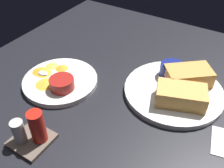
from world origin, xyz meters
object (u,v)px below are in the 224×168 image
object	(u,v)px
ramekin_dark_sauce	(172,70)
plate_chips_companion	(60,81)
sandwich_half_near	(181,96)
spoon_by_dark_ramekin	(174,87)
ramekin_light_gravy	(62,83)
spoon_by_gravy_ramekin	(46,74)
sandwich_half_far	(188,76)
condiment_caddy	(31,132)
plate_sandwich_main	(173,91)

from	to	relation	value
ramekin_dark_sauce	plate_chips_companion	xyz separation A→B (cm)	(28.04, 19.25, -2.99)
ramekin_dark_sauce	sandwich_half_near	bearing A→B (deg)	122.59
sandwich_half_near	plate_chips_companion	xyz separation A→B (cm)	(34.39, 9.31, -3.20)
spoon_by_dark_ramekin	ramekin_light_gravy	bearing A→B (deg)	31.78
spoon_by_dark_ramekin	plate_chips_companion	bearing A→B (deg)	24.74
spoon_by_gravy_ramekin	plate_chips_companion	bearing A→B (deg)	-171.21
ramekin_dark_sauce	ramekin_light_gravy	bearing A→B (deg)	41.83
sandwich_half_near	ramekin_dark_sauce	size ratio (longest dim) A/B	2.00
sandwich_half_near	spoon_by_dark_ramekin	xyz separation A→B (cm)	(3.44, -4.95, -2.04)
spoon_by_dark_ramekin	spoon_by_gravy_ramekin	distance (cm)	38.74
sandwich_half_far	condiment_caddy	xyz separation A→B (cm)	(24.01, 39.00, -0.59)
spoon_by_dark_ramekin	spoon_by_gravy_ramekin	size ratio (longest dim) A/B	0.93
spoon_by_dark_ramekin	sandwich_half_far	bearing A→B (deg)	-116.98
sandwich_half_near	plate_chips_companion	world-z (taller)	sandwich_half_near
spoon_by_dark_ramekin	ramekin_light_gravy	distance (cm)	32.47
sandwich_half_far	ramekin_light_gravy	size ratio (longest dim) A/B	2.09
ramekin_dark_sauce	spoon_by_dark_ramekin	xyz separation A→B (cm)	(-2.92, 4.98, -1.83)
plate_chips_companion	spoon_by_gravy_ramekin	size ratio (longest dim) A/B	2.26
sandwich_half_near	spoon_by_dark_ramekin	distance (cm)	6.36
ramekin_dark_sauce	spoon_by_dark_ramekin	distance (cm)	6.06
plate_sandwich_main	sandwich_half_near	size ratio (longest dim) A/B	1.92
condiment_caddy	ramekin_dark_sauce	bearing A→B (deg)	-115.46
condiment_caddy	ramekin_light_gravy	bearing A→B (deg)	-71.78
spoon_by_dark_ramekin	plate_chips_companion	distance (cm)	34.11
sandwich_half_near	plate_sandwich_main	bearing A→B (deg)	-52.53
sandwich_half_near	sandwich_half_far	distance (cm)	9.38
plate_sandwich_main	sandwich_half_near	xyz separation A→B (cm)	(-3.30, 4.30, 3.20)
sandwich_half_near	sandwich_half_far	xyz separation A→B (cm)	(1.22, -9.30, 0.00)
ramekin_light_gravy	spoon_by_gravy_ramekin	distance (cm)	8.52
spoon_by_dark_ramekin	plate_chips_companion	world-z (taller)	spoon_by_dark_ramekin
plate_sandwich_main	plate_chips_companion	bearing A→B (deg)	23.64
plate_sandwich_main	ramekin_dark_sauce	distance (cm)	7.08
plate_sandwich_main	ramekin_dark_sauce	xyz separation A→B (cm)	(3.06, -5.64, 2.99)
ramekin_light_gravy	spoon_by_gravy_ramekin	size ratio (longest dim) A/B	0.71
plate_chips_companion	sandwich_half_near	bearing A→B (deg)	-164.85
ramekin_dark_sauce	condiment_caddy	world-z (taller)	condiment_caddy
spoon_by_gravy_ramekin	ramekin_light_gravy	bearing A→B (deg)	165.67
sandwich_half_far	plate_chips_companion	size ratio (longest dim) A/B	0.66
ramekin_dark_sauce	condiment_caddy	distance (cm)	43.90
ramekin_dark_sauce	sandwich_half_far	bearing A→B (deg)	172.95
spoon_by_dark_ramekin	plate_sandwich_main	bearing A→B (deg)	102.00
plate_chips_companion	ramekin_light_gravy	xyz separation A→B (cm)	(-3.38, 2.82, 2.57)
spoon_by_dark_ramekin	sandwich_half_near	bearing A→B (deg)	124.74
spoon_by_dark_ramekin	plate_chips_companion	size ratio (longest dim) A/B	0.41
spoon_by_dark_ramekin	spoon_by_gravy_ramekin	xyz separation A→B (cm)	(35.72, 15.00, 0.00)
spoon_by_dark_ramekin	spoon_by_gravy_ramekin	bearing A→B (deg)	22.78
plate_sandwich_main	ramekin_dark_sauce	size ratio (longest dim) A/B	3.84
ramekin_dark_sauce	ramekin_light_gravy	size ratio (longest dim) A/B	1.05
sandwich_half_near	ramekin_light_gravy	world-z (taller)	sandwich_half_near
sandwich_half_near	condiment_caddy	world-z (taller)	condiment_caddy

